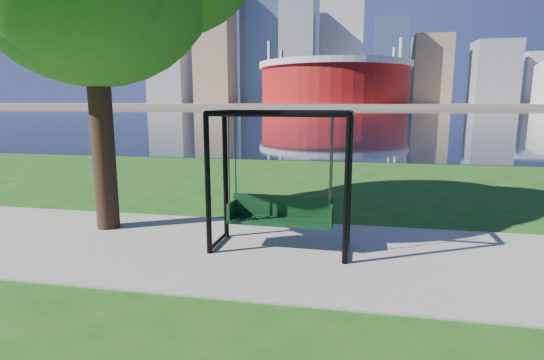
# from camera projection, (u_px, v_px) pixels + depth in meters

# --- Properties ---
(ground) EXTENTS (900.00, 900.00, 0.00)m
(ground) POSITION_uv_depth(u_px,v_px,m) (280.00, 244.00, 8.25)
(ground) COLOR #1E5114
(ground) RESTS_ON ground
(path) EXTENTS (120.00, 4.00, 0.03)m
(path) POSITION_uv_depth(u_px,v_px,m) (275.00, 252.00, 7.77)
(path) COLOR #9E937F
(path) RESTS_ON ground
(river) EXTENTS (900.00, 180.00, 0.02)m
(river) POSITION_uv_depth(u_px,v_px,m) (349.00, 113.00, 106.79)
(river) COLOR black
(river) RESTS_ON ground
(far_bank) EXTENTS (900.00, 228.00, 2.00)m
(far_bank) POSITION_uv_depth(u_px,v_px,m) (352.00, 105.00, 303.69)
(far_bank) COLOR #937F60
(far_bank) RESTS_ON ground
(stadium) EXTENTS (83.00, 83.00, 32.00)m
(stadium) POSITION_uv_depth(u_px,v_px,m) (334.00, 81.00, 234.57)
(stadium) COLOR maroon
(stadium) RESTS_ON far_bank
(skyline) EXTENTS (392.00, 66.00, 96.50)m
(skyline) POSITION_uv_depth(u_px,v_px,m) (348.00, 57.00, 311.13)
(skyline) COLOR gray
(skyline) RESTS_ON far_bank
(swing) EXTENTS (2.54, 1.15, 2.58)m
(swing) POSITION_uv_depth(u_px,v_px,m) (281.00, 184.00, 7.72)
(swing) COLOR black
(swing) RESTS_ON ground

